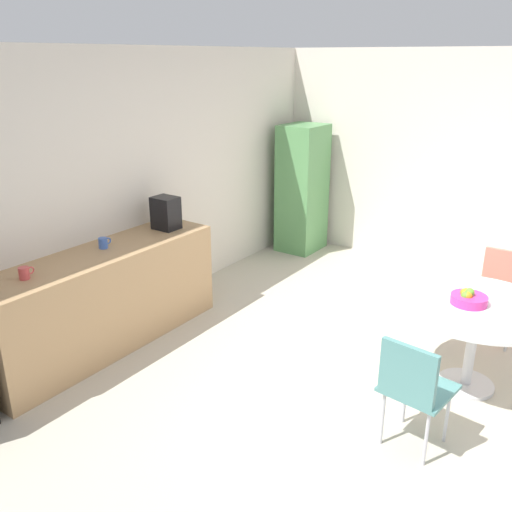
# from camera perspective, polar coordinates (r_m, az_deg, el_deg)

# --- Properties ---
(ground_plane) EXTENTS (6.00, 6.00, 0.00)m
(ground_plane) POSITION_cam_1_polar(r_m,az_deg,el_deg) (4.53, 16.50, -14.34)
(ground_plane) COLOR beige
(wall_back) EXTENTS (6.00, 0.10, 2.60)m
(wall_back) POSITION_cam_1_polar(r_m,az_deg,el_deg) (5.54, -12.75, 7.19)
(wall_back) COLOR silver
(wall_back) RESTS_ON ground_plane
(counter_block) EXTENTS (2.31, 0.60, 0.90)m
(counter_block) POSITION_cam_1_polar(r_m,az_deg,el_deg) (5.09, -15.62, -4.40)
(counter_block) COLOR tan
(counter_block) RESTS_ON ground_plane
(locker_cabinet) EXTENTS (0.60, 0.50, 1.68)m
(locker_cabinet) POSITION_cam_1_polar(r_m,az_deg,el_deg) (7.33, 4.86, 7.03)
(locker_cabinet) COLOR #599959
(locker_cabinet) RESTS_ON ground_plane
(round_table) EXTENTS (1.20, 1.20, 0.73)m
(round_table) POSITION_cam_1_polar(r_m,az_deg,el_deg) (4.55, 22.00, -6.04)
(round_table) COLOR silver
(round_table) RESTS_ON ground_plane
(chair_teal) EXTENTS (0.47, 0.47, 0.83)m
(chair_teal) POSITION_cam_1_polar(r_m,az_deg,el_deg) (3.75, 16.09, -12.67)
(chair_teal) COLOR silver
(chair_teal) RESTS_ON ground_plane
(chair_coral) EXTENTS (0.43, 0.43, 0.83)m
(chair_coral) POSITION_cam_1_polar(r_m,az_deg,el_deg) (5.51, 24.25, -2.76)
(chair_coral) COLOR silver
(chair_coral) RESTS_ON ground_plane
(fruit_bowl) EXTENTS (0.27, 0.27, 0.13)m
(fruit_bowl) POSITION_cam_1_polar(r_m,az_deg,el_deg) (4.46, 21.35, -4.14)
(fruit_bowl) COLOR #D8338C
(fruit_bowl) RESTS_ON round_table
(mug_white) EXTENTS (0.13, 0.08, 0.09)m
(mug_white) POSITION_cam_1_polar(r_m,az_deg,el_deg) (4.52, -23.08, -1.65)
(mug_white) COLOR #D84C4C
(mug_white) RESTS_ON counter_block
(mug_green) EXTENTS (0.13, 0.08, 0.09)m
(mug_green) POSITION_cam_1_polar(r_m,az_deg,el_deg) (5.01, -15.68, 1.33)
(mug_green) COLOR #3F66BF
(mug_green) RESTS_ON counter_block
(coffee_maker) EXTENTS (0.20, 0.24, 0.32)m
(coffee_maker) POSITION_cam_1_polar(r_m,az_deg,el_deg) (5.41, -9.43, 4.47)
(coffee_maker) COLOR black
(coffee_maker) RESTS_ON counter_block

